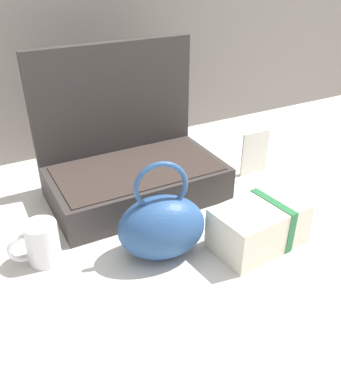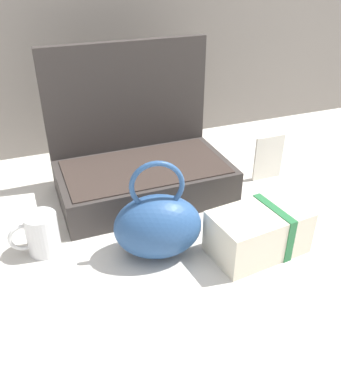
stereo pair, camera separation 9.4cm
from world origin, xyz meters
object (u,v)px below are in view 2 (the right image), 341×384
Objects in this scene: teal_pouch_handbag at (158,225)px; cream_toiletry_bag at (259,232)px; coffee_mug at (41,234)px; open_suitcase at (142,162)px; info_card_left at (268,158)px.

cream_toiletry_bag is at bearing -18.18° from teal_pouch_handbag.
coffee_mug is (-0.46, 0.17, -0.00)m from cream_toiletry_bag.
info_card_left is (0.37, -0.07, -0.02)m from open_suitcase.
teal_pouch_handbag is at bearing -152.97° from info_card_left.
info_card_left is at bearing 9.54° from coffee_mug.
teal_pouch_handbag reaches higher than cream_toiletry_bag.
cream_toiletry_bag is at bearing -125.57° from info_card_left.
teal_pouch_handbag is 0.23m from cream_toiletry_bag.
open_suitcase reaches higher than cream_toiletry_bag.
coffee_mug is 0.82× the size of info_card_left.
cream_toiletry_bag is at bearing -65.11° from open_suitcase.
open_suitcase reaches higher than coffee_mug.
coffee_mug is (-0.24, 0.10, -0.03)m from teal_pouch_handbag.
cream_toiletry_bag is 1.67× the size of info_card_left.
info_card_left reaches higher than coffee_mug.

